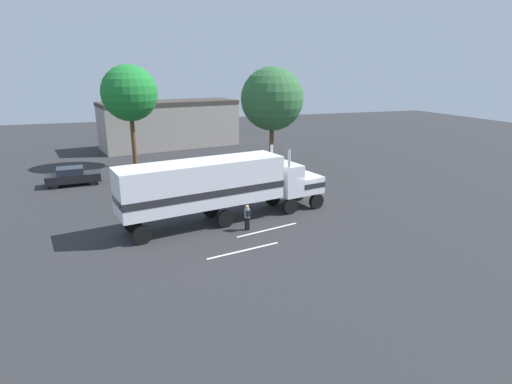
# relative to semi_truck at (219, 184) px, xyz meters

# --- Properties ---
(ground_plane) EXTENTS (120.00, 120.00, 0.00)m
(ground_plane) POSITION_rel_semi_truck_xyz_m (6.05, 1.05, -2.52)
(ground_plane) COLOR #2D2D30
(lane_stripe_near) EXTENTS (4.32, 1.18, 0.01)m
(lane_stripe_near) POSITION_rel_semi_truck_xyz_m (2.48, -2.45, -2.52)
(lane_stripe_near) COLOR silver
(lane_stripe_near) RESTS_ON ground_plane
(lane_stripe_mid) EXTENTS (4.35, 0.97, 0.01)m
(lane_stripe_mid) POSITION_rel_semi_truck_xyz_m (0.17, -4.88, -2.52)
(lane_stripe_mid) COLOR silver
(lane_stripe_mid) RESTS_ON ground_plane
(semi_truck) EXTENTS (14.37, 5.40, 4.50)m
(semi_truck) POSITION_rel_semi_truck_xyz_m (0.00, 0.00, 0.00)
(semi_truck) COLOR white
(semi_truck) RESTS_ON ground_plane
(person_bystander) EXTENTS (0.35, 0.47, 1.63)m
(person_bystander) POSITION_rel_semi_truck_xyz_m (1.27, -2.04, -1.63)
(person_bystander) COLOR black
(person_bystander) RESTS_ON ground_plane
(parked_car) EXTENTS (4.54, 2.17, 1.57)m
(parked_car) POSITION_rel_semi_truck_xyz_m (-9.85, 12.74, -1.72)
(parked_car) COLOR black
(parked_car) RESTS_ON ground_plane
(tree_left) EXTENTS (6.11, 6.11, 9.95)m
(tree_left) POSITION_rel_semi_truck_xyz_m (8.70, 13.32, 4.35)
(tree_left) COLOR brown
(tree_left) RESTS_ON ground_plane
(tree_center) EXTENTS (5.53, 5.53, 10.16)m
(tree_center) POSITION_rel_semi_truck_xyz_m (-4.36, 18.74, 4.84)
(tree_center) COLOR brown
(tree_center) RESTS_ON ground_plane
(building_backdrop) EXTENTS (17.93, 9.36, 5.86)m
(building_backdrop) POSITION_rel_semi_truck_xyz_m (0.65, 29.05, 0.62)
(building_backdrop) COLOR #9E938C
(building_backdrop) RESTS_ON ground_plane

